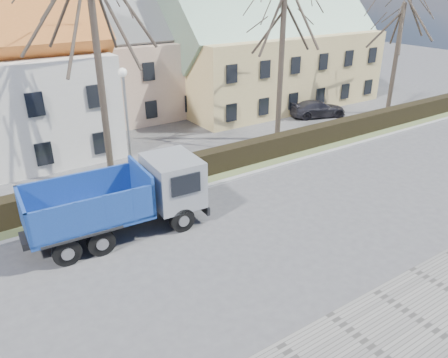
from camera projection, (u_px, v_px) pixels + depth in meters
ground at (227, 235)px, 18.97m from camera, size 120.00×120.00×0.00m
curb_far at (177, 194)px, 22.42m from camera, size 80.00×0.30×0.12m
grass_strip at (163, 184)px, 23.63m from camera, size 80.00×3.00×0.10m
hedge at (164, 175)px, 23.23m from camera, size 60.00×0.90×1.30m
building_pink at (127, 65)px, 34.44m from camera, size 10.80×8.80×8.00m
building_yellow at (269, 53)px, 38.14m from camera, size 18.80×10.80×8.50m
tree_1 at (99, 63)px, 21.75m from camera, size 9.20×9.20×12.65m
tree_2 at (281, 58)px, 28.16m from camera, size 8.00×8.00×11.00m
tree_3 at (397, 48)px, 34.35m from camera, size 7.60×7.60×10.45m
dump_truck at (111, 203)px, 18.35m from camera, size 7.97×3.34×3.13m
streetlight at (128, 129)px, 22.25m from camera, size 0.50×0.50×6.34m
cart_frame at (92, 221)px, 19.49m from camera, size 0.68×0.47×0.57m
parked_car_b at (318, 109)px, 35.10m from camera, size 4.90×3.22×1.32m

